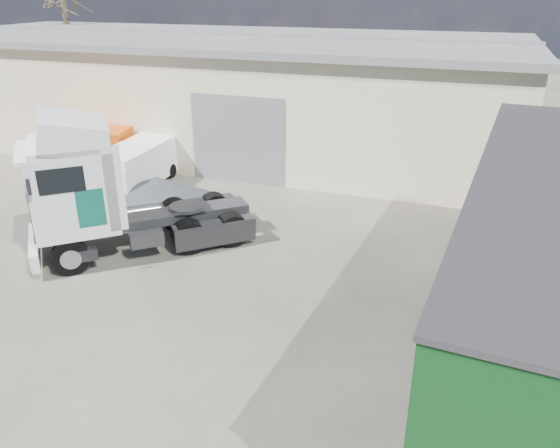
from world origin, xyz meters
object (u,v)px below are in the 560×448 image
(orange_skip, at_px, (95,155))
(box_trailer, at_px, (538,247))
(tractor_unit, at_px, (104,195))
(panel_van, at_px, (134,167))

(orange_skip, bearing_deg, box_trailer, -37.03)
(tractor_unit, xyz_separation_m, orange_skip, (-5.13, 6.19, -0.98))
(tractor_unit, bearing_deg, box_trailer, 41.78)
(tractor_unit, height_order, box_trailer, tractor_unit)
(tractor_unit, distance_m, orange_skip, 8.10)
(panel_van, xyz_separation_m, orange_skip, (-2.61, 0.97, -0.02))
(tractor_unit, distance_m, box_trailer, 11.76)
(tractor_unit, height_order, panel_van, tractor_unit)
(tractor_unit, height_order, orange_skip, tractor_unit)
(box_trailer, height_order, orange_skip, box_trailer)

